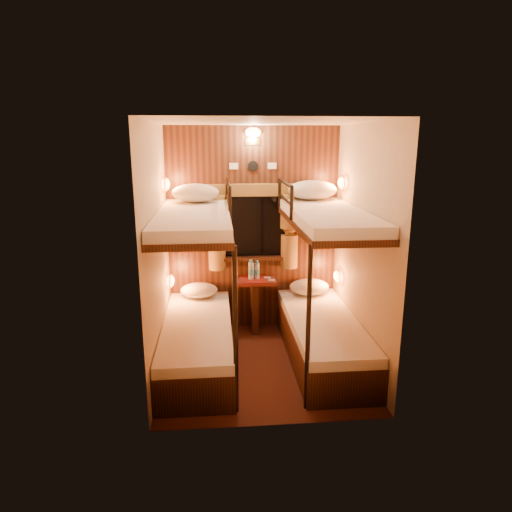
{
  "coord_description": "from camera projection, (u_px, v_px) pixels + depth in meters",
  "views": [
    {
      "loc": [
        -0.44,
        -4.26,
        2.25
      ],
      "look_at": [
        -0.04,
        0.15,
        1.11
      ],
      "focal_mm": 32.0,
      "sensor_mm": 36.0,
      "label": 1
    }
  ],
  "objects": [
    {
      "name": "curtains",
      "position": [
        253.0,
        226.0,
        5.33
      ],
      "size": [
        1.1,
        0.22,
        1.0
      ],
      "color": "olive",
      "rests_on": "back_panel"
    },
    {
      "name": "table",
      "position": [
        254.0,
        298.0,
        5.42
      ],
      "size": [
        0.5,
        0.34,
        0.66
      ],
      "color": "#571413",
      "rests_on": "floor"
    },
    {
      "name": "ceiling",
      "position": [
        262.0,
        122.0,
        4.11
      ],
      "size": [
        2.1,
        2.1,
        0.0
      ],
      "primitive_type": "plane",
      "rotation": [
        3.14,
        0.0,
        0.0
      ],
      "color": "silver",
      "rests_on": "wall_back"
    },
    {
      "name": "sachet_b",
      "position": [
        267.0,
        278.0,
        5.41
      ],
      "size": [
        0.08,
        0.06,
        0.01
      ],
      "primitive_type": "cube",
      "rotation": [
        0.0,
        0.0,
        -0.06
      ],
      "color": "silver",
      "rests_on": "table"
    },
    {
      "name": "wall_right",
      "position": [
        363.0,
        249.0,
        4.5
      ],
      "size": [
        0.0,
        2.4,
        2.4
      ],
      "primitive_type": "plane",
      "rotation": [
        1.57,
        0.0,
        -1.57
      ],
      "color": "#C6B293",
      "rests_on": "floor"
    },
    {
      "name": "back_panel",
      "position": [
        253.0,
        230.0,
        5.41
      ],
      "size": [
        2.0,
        0.03,
        2.4
      ],
      "primitive_type": "cube",
      "color": "black",
      "rests_on": "floor"
    },
    {
      "name": "sachet_a",
      "position": [
        272.0,
        280.0,
        5.32
      ],
      "size": [
        0.08,
        0.06,
        0.01
      ],
      "primitive_type": "cube",
      "rotation": [
        0.0,
        0.0,
        -0.14
      ],
      "color": "silver",
      "rests_on": "table"
    },
    {
      "name": "bottle_left",
      "position": [
        251.0,
        271.0,
        5.33
      ],
      "size": [
        0.07,
        0.07,
        0.24
      ],
      "rotation": [
        0.0,
        0.0,
        -0.18
      ],
      "color": "#99BFE5",
      "rests_on": "table"
    },
    {
      "name": "bunk_left",
      "position": [
        197.0,
        312.0,
        4.58
      ],
      "size": [
        0.72,
        1.9,
        1.82
      ],
      "color": "black",
      "rests_on": "floor"
    },
    {
      "name": "wall_front",
      "position": [
        276.0,
        284.0,
        3.4
      ],
      "size": [
        2.4,
        0.0,
        2.4
      ],
      "primitive_type": "plane",
      "rotation": [
        -1.57,
        0.0,
        0.0
      ],
      "color": "#C6B293",
      "rests_on": "floor"
    },
    {
      "name": "pillow_upper_left",
      "position": [
        195.0,
        193.0,
        4.91
      ],
      "size": [
        0.51,
        0.36,
        0.2
      ],
      "primitive_type": "ellipsoid",
      "color": "silver",
      "rests_on": "bunk_left"
    },
    {
      "name": "wall_back",
      "position": [
        253.0,
        230.0,
        5.42
      ],
      "size": [
        2.4,
        0.0,
        2.4
      ],
      "primitive_type": "plane",
      "rotation": [
        1.57,
        0.0,
        0.0
      ],
      "color": "#C6B293",
      "rests_on": "floor"
    },
    {
      "name": "back_fixtures",
      "position": [
        253.0,
        139.0,
        5.11
      ],
      "size": [
        0.54,
        0.09,
        0.48
      ],
      "color": "black",
      "rests_on": "back_panel"
    },
    {
      "name": "pillow_lower_right",
      "position": [
        309.0,
        287.0,
        5.4
      ],
      "size": [
        0.47,
        0.33,
        0.18
      ],
      "primitive_type": "ellipsoid",
      "color": "silver",
      "rests_on": "bunk_right"
    },
    {
      "name": "bunk_right",
      "position": [
        323.0,
        308.0,
        4.69
      ],
      "size": [
        0.72,
        1.9,
        1.82
      ],
      "color": "black",
      "rests_on": "floor"
    },
    {
      "name": "pillow_upper_right",
      "position": [
        312.0,
        190.0,
        5.11
      ],
      "size": [
        0.55,
        0.39,
        0.22
      ],
      "primitive_type": "ellipsoid",
      "color": "silver",
      "rests_on": "bunk_right"
    },
    {
      "name": "window",
      "position": [
        253.0,
        232.0,
        5.38
      ],
      "size": [
        1.0,
        0.12,
        0.79
      ],
      "color": "black",
      "rests_on": "back_panel"
    },
    {
      "name": "wall_left",
      "position": [
        157.0,
        253.0,
        4.32
      ],
      "size": [
        0.0,
        2.4,
        2.4
      ],
      "primitive_type": "plane",
      "rotation": [
        1.57,
        0.0,
        1.57
      ],
      "color": "#C6B293",
      "rests_on": "floor"
    },
    {
      "name": "pillow_lower_left",
      "position": [
        199.0,
        290.0,
        5.31
      ],
      "size": [
        0.43,
        0.31,
        0.17
      ],
      "primitive_type": "ellipsoid",
      "color": "silver",
      "rests_on": "bunk_left"
    },
    {
      "name": "reading_lamps",
      "position": [
        255.0,
        232.0,
        5.07
      ],
      "size": [
        2.0,
        0.2,
        1.25
      ],
      "color": "orange",
      "rests_on": "wall_left"
    },
    {
      "name": "bottle_right",
      "position": [
        257.0,
        271.0,
        5.36
      ],
      "size": [
        0.06,
        0.06,
        0.22
      ],
      "rotation": [
        0.0,
        0.0,
        0.32
      ],
      "color": "#99BFE5",
      "rests_on": "table"
    },
    {
      "name": "floor",
      "position": [
        261.0,
        363.0,
        4.71
      ],
      "size": [
        2.1,
        2.1,
        0.0
      ],
      "primitive_type": "plane",
      "color": "#37170F",
      "rests_on": "ground"
    }
  ]
}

